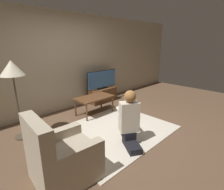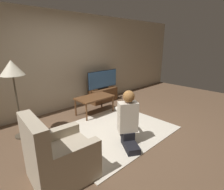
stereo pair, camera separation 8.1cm
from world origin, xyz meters
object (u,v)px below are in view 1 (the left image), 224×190
armchair (62,159)px  floor_lamp (12,72)px  tv (102,80)px  coffee_table (94,99)px  person_kneeling (129,118)px

armchair → floor_lamp: bearing=5.0°
tv → armchair: bearing=-141.1°
tv → coffee_table: size_ratio=1.18×
tv → person_kneeling: bearing=-120.7°
coffee_table → floor_lamp: bearing=177.2°
tv → armchair: 3.37m
tv → coffee_table: (-0.83, -0.62, -0.29)m
coffee_table → floor_lamp: (-1.79, 0.09, 0.88)m
floor_lamp → armchair: (0.01, -1.57, -1.00)m
armchair → tv: bearing=-46.5°
tv → floor_lamp: bearing=-168.5°
armchair → person_kneeling: (1.31, -0.08, 0.21)m
coffee_table → person_kneeling: bearing=-106.8°
person_kneeling → armchair: bearing=27.1°
floor_lamp → person_kneeling: bearing=-51.5°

